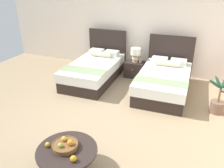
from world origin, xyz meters
The scene contains 12 objects.
ground_plane centered at (0.00, 0.00, -0.01)m, with size 9.52×9.69×0.02m, color #9B8463.
wall_back centered at (0.00, 3.04, 1.38)m, with size 9.52×0.12×2.77m, color silver.
bed_near_window centered at (-1.00, 1.74, 0.31)m, with size 1.28×2.27×1.27m.
bed_near_corner centered at (1.00, 1.74, 0.32)m, with size 1.32×2.18×1.28m.
nightstand centered at (0.00, 2.41, 0.24)m, with size 0.56×0.45×0.47m.
table_lamp centered at (0.00, 2.43, 0.72)m, with size 0.30×0.30×0.41m.
vase centered at (0.17, 2.37, 0.57)m, with size 0.08×0.08×0.20m.
coffee_table centered at (0.16, -1.57, 0.30)m, with size 0.93×0.93×0.40m.
fruit_bowl centered at (0.11, -1.54, 0.45)m, with size 0.40×0.40×0.15m.
loose_apple centered at (-0.15, -1.62, 0.44)m, with size 0.07×0.07×0.07m.
loose_orange centered at (0.38, -1.74, 0.45)m, with size 0.09×0.09×0.09m.
potted_palm centered at (2.31, 1.16, 0.25)m, with size 0.58×0.47×0.89m.
Camera 1 is at (1.84, -3.85, 2.79)m, focal length 37.18 mm.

